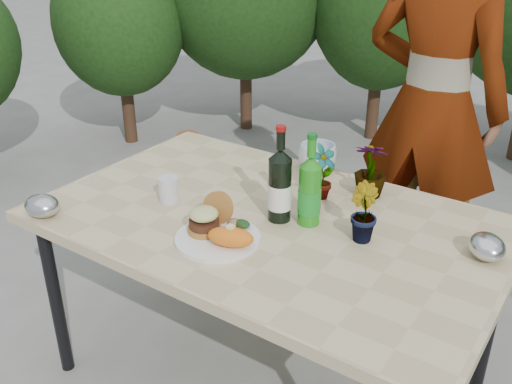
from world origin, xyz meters
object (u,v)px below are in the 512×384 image
Objects in this scene: patio_table at (269,231)px; person at (432,106)px; dinner_plate at (218,239)px; wine_bottle at (280,186)px.

person is at bearing 78.21° from patio_table.
dinner_plate is (-0.05, -0.23, 0.06)m from patio_table.
patio_table is 0.19m from wine_bottle.
dinner_plate reaches higher than patio_table.
dinner_plate is 0.15× the size of person.
person is at bearing 78.13° from dinner_plate.
dinner_plate is at bearing -129.83° from wine_bottle.
dinner_plate is at bearing 81.74° from person.
patio_table is at bearing 81.82° from person.
patio_table is at bearing 172.68° from wine_bottle.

